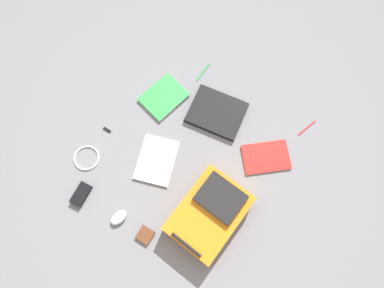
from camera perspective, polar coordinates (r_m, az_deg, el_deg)
name	(u,v)px	position (r m, az deg, el deg)	size (l,w,h in m)	color
ground_plane	(193,155)	(1.95, 0.10, -1.85)	(3.63, 3.63, 0.00)	slate
backpack	(210,213)	(1.82, 3.04, -11.74)	(0.35, 0.46, 0.17)	orange
laptop	(217,112)	(2.02, 4.25, 5.41)	(0.35, 0.30, 0.03)	black
book_blue	(157,160)	(1.94, -6.07, -2.78)	(0.28, 0.32, 0.02)	silver
book_red	(164,97)	(2.07, -4.84, 8.01)	(0.26, 0.30, 0.02)	silver
book_manual	(266,157)	(1.98, 12.56, -2.21)	(0.32, 0.31, 0.01)	silver
computer_mouse	(119,218)	(1.91, -12.44, -12.20)	(0.06, 0.10, 0.04)	silver
cable_coil	(87,158)	(2.03, -17.61, -2.29)	(0.15, 0.15, 0.01)	silver
power_brick	(81,194)	(1.99, -18.47, -8.17)	(0.07, 0.13, 0.03)	black
pen_black	(307,128)	(2.11, 19.11, 2.61)	(0.01, 0.01, 0.14)	red
pen_blue	(203,72)	(2.14, 1.94, 12.23)	(0.01, 0.01, 0.14)	#198C33
earbud_pouch	(145,235)	(1.89, -8.00, -15.18)	(0.08, 0.08, 0.02)	#59331E
usb_stick	(107,130)	(2.05, -14.35, 2.35)	(0.02, 0.05, 0.01)	black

